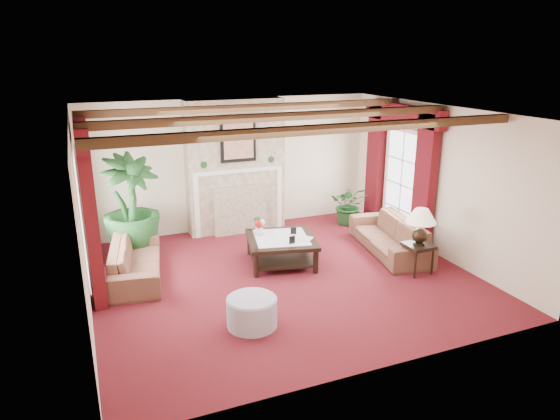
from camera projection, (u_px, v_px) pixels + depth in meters
name	position (u px, v px, depth m)	size (l,w,h in m)	color
floor	(283.00, 277.00, 8.27)	(6.00, 6.00, 0.00)	#430C12
ceiling	(284.00, 112.00, 7.46)	(6.00, 6.00, 0.00)	white
back_wall	(233.00, 165.00, 10.30)	(6.00, 0.02, 2.70)	beige
left_wall	(80.00, 222.00, 6.79)	(0.02, 5.50, 2.70)	beige
right_wall	(438.00, 181.00, 8.95)	(0.02, 5.50, 2.70)	beige
ceiling_beams	(284.00, 117.00, 7.48)	(6.00, 3.00, 0.12)	#352010
fireplace	(234.00, 99.00, 9.71)	(2.00, 0.52, 2.70)	tan
french_door_left	(75.00, 153.00, 7.45)	(0.10, 1.10, 2.16)	white
french_door_right	(406.00, 130.00, 9.58)	(0.10, 1.10, 2.16)	white
curtains_left	(79.00, 124.00, 7.36)	(0.20, 2.40, 2.55)	#440912
curtains_right	(403.00, 108.00, 9.42)	(0.20, 2.40, 2.55)	#440912
sofa_left	(135.00, 255.00, 8.18)	(0.87, 2.04, 0.77)	#3D101C
sofa_right	(390.00, 230.00, 9.25)	(0.93, 2.16, 0.82)	#3D101C
potted_palm	(133.00, 227.00, 9.09)	(1.72, 2.12, 1.04)	black
small_plant	(349.00, 209.00, 10.74)	(1.12, 1.15, 0.67)	black
coffee_table	(281.00, 250.00, 8.76)	(1.16, 1.16, 0.47)	black
side_table	(417.00, 258.00, 8.38)	(0.43, 0.43, 0.51)	black
ottoman	(252.00, 312.00, 6.75)	(0.69, 0.69, 0.40)	#9792A6
table_lamp	(420.00, 226.00, 8.20)	(0.50, 0.50, 0.64)	black
flower_vase	(259.00, 230.00, 8.79)	(0.24, 0.25, 0.19)	silver
book	(301.00, 233.00, 8.51)	(0.18, 0.15, 0.29)	black
photo_frame_a	(292.00, 240.00, 8.38)	(0.11, 0.02, 0.14)	black
photo_frame_b	(293.00, 231.00, 8.83)	(0.10, 0.02, 0.13)	black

